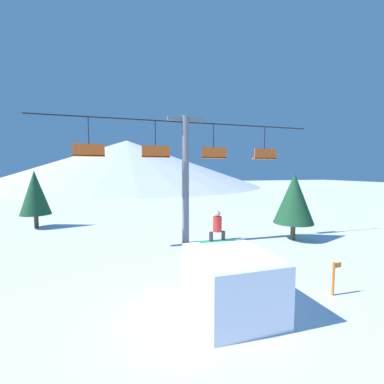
{
  "coord_description": "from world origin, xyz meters",
  "views": [
    {
      "loc": [
        -4.08,
        -8.36,
        4.99
      ],
      "look_at": [
        -0.19,
        4.58,
        3.88
      ],
      "focal_mm": 24.0,
      "sensor_mm": 36.0,
      "label": 1
    }
  ],
  "objects_px": {
    "snow_ramp": "(230,281)",
    "snowboarder": "(217,226)",
    "trail_marker": "(334,278)",
    "pine_tree_near": "(294,198)"
  },
  "relations": [
    {
      "from": "pine_tree_near",
      "to": "snowboarder",
      "type": "bearing_deg",
      "value": -145.35
    },
    {
      "from": "snowboarder",
      "to": "pine_tree_near",
      "type": "height_order",
      "value": "pine_tree_near"
    },
    {
      "from": "trail_marker",
      "to": "snowboarder",
      "type": "bearing_deg",
      "value": 157.3
    },
    {
      "from": "snow_ramp",
      "to": "pine_tree_near",
      "type": "distance_m",
      "value": 11.27
    },
    {
      "from": "snowboarder",
      "to": "snow_ramp",
      "type": "bearing_deg",
      "value": -94.4
    },
    {
      "from": "snow_ramp",
      "to": "pine_tree_near",
      "type": "height_order",
      "value": "pine_tree_near"
    },
    {
      "from": "trail_marker",
      "to": "pine_tree_near",
      "type": "bearing_deg",
      "value": 62.12
    },
    {
      "from": "snow_ramp",
      "to": "snowboarder",
      "type": "bearing_deg",
      "value": 85.6
    },
    {
      "from": "snow_ramp",
      "to": "snowboarder",
      "type": "height_order",
      "value": "snowboarder"
    },
    {
      "from": "snow_ramp",
      "to": "snowboarder",
      "type": "relative_size",
      "value": 2.29
    }
  ]
}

